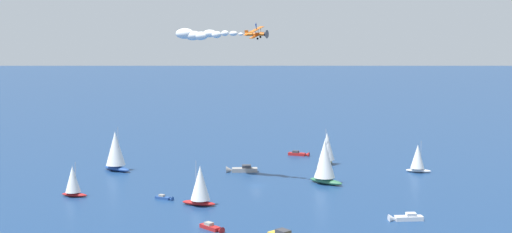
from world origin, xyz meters
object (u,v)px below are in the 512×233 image
at_px(motorboat_outer_ring_a, 404,218).
at_px(motorboat_outer_ring_b, 300,154).
at_px(sailboat_far_stbd, 418,158).
at_px(sailboat_outer_ring_d, 116,151).
at_px(motorboat_inshore, 165,198).
at_px(sailboat_far_port, 325,162).
at_px(sailboat_trailing, 200,185).
at_px(motorboat_ahead, 213,228).
at_px(biplane_lead, 257,34).
at_px(wingwalker_lead, 256,26).
at_px(motorboat_mid_cluster, 240,170).
at_px(sailboat_outer_ring_c, 327,148).
at_px(sailboat_offshore, 73,181).

relative_size(motorboat_outer_ring_a, motorboat_outer_ring_b, 0.93).
distance_m(sailboat_far_stbd, sailboat_outer_ring_d, 94.10).
relative_size(sailboat_far_stbd, motorboat_inshore, 1.88).
xyz_separation_m(sailboat_far_port, sailboat_trailing, (40.45, -7.83, -1.22)).
relative_size(motorboat_ahead, biplane_lead, 0.88).
xyz_separation_m(motorboat_inshore, wingwalker_lead, (-26.79, 6.98, 44.22)).
height_order(motorboat_outer_ring_b, sailboat_outer_ring_d, sailboat_outer_ring_d).
relative_size(sailboat_far_stbd, sailboat_outer_ring_d, 0.70).
bearing_deg(wingwalker_lead, motorboat_ahead, 30.54).
bearing_deg(motorboat_mid_cluster, motorboat_outer_ring_a, 79.30).
xyz_separation_m(motorboat_ahead, sailboat_outer_ring_d, (-21.65, -68.06, 5.89)).
bearing_deg(wingwalker_lead, motorboat_outer_ring_b, -154.83).
bearing_deg(sailboat_outer_ring_d, wingwalker_lead, 107.50).
distance_m(sailboat_far_port, sailboat_outer_ring_c, 28.06).
bearing_deg(sailboat_far_port, sailboat_offshore, -34.20).
distance_m(motorboat_mid_cluster, sailboat_outer_ring_d, 39.53).
distance_m(motorboat_outer_ring_a, motorboat_outer_ring_b, 83.16).
distance_m(sailboat_far_stbd, motorboat_mid_cluster, 55.10).
bearing_deg(motorboat_ahead, sailboat_trailing, -124.16).
distance_m(motorboat_outer_ring_b, sailboat_outer_ring_d, 65.17).
bearing_deg(motorboat_outer_ring_a, sailboat_trailing, -62.10).
height_order(sailboat_offshore, biplane_lead, biplane_lead).
height_order(sailboat_far_port, motorboat_outer_ring_b, sailboat_far_port).
height_order(motorboat_mid_cluster, motorboat_outer_ring_a, motorboat_mid_cluster).
height_order(sailboat_outer_ring_c, sailboat_outer_ring_d, sailboat_outer_ring_d).
relative_size(sailboat_far_stbd, wingwalker_lead, 5.54).
xyz_separation_m(sailboat_far_stbd, motorboat_outer_ring_b, (3.05, -44.63, -3.92)).
bearing_deg(wingwalker_lead, motorboat_outer_ring_a, 88.18).
distance_m(sailboat_trailing, motorboat_outer_ring_a, 49.56).
bearing_deg(sailboat_far_stbd, sailboat_far_port, -19.63).
distance_m(motorboat_outer_ring_b, wingwalker_lead, 66.42).
bearing_deg(motorboat_ahead, wingwalker_lead, -149.46).
distance_m(sailboat_outer_ring_c, biplane_lead, 53.26).
distance_m(sailboat_offshore, wingwalker_lead, 63.79).
distance_m(sailboat_far_stbd, motorboat_ahead, 84.53).
bearing_deg(sailboat_trailing, motorboat_outer_ring_b, -160.02).
xyz_separation_m(sailboat_outer_ring_c, biplane_lead, (38.08, 4.27, 36.98)).
relative_size(motorboat_inshore, motorboat_outer_ring_b, 0.69).
height_order(sailboat_far_port, motorboat_outer_ring_a, sailboat_far_port).
bearing_deg(motorboat_inshore, sailboat_trailing, 101.07).
bearing_deg(motorboat_ahead, motorboat_mid_cluster, -140.86).
height_order(sailboat_far_port, sailboat_outer_ring_c, sailboat_far_port).
distance_m(sailboat_far_stbd, sailboat_outer_ring_c, 29.49).
relative_size(sailboat_far_port, sailboat_trailing, 1.24).
distance_m(motorboat_outer_ring_b, sailboat_outer_ring_c, 18.58).
distance_m(sailboat_trailing, biplane_lead, 45.20).
distance_m(motorboat_ahead, sailboat_outer_ring_d, 71.66).
relative_size(motorboat_inshore, biplane_lead, 0.70).
xyz_separation_m(motorboat_outer_ring_b, wingwalker_lead, (45.01, 21.15, 44.03)).
bearing_deg(motorboat_mid_cluster, biplane_lead, 58.56).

